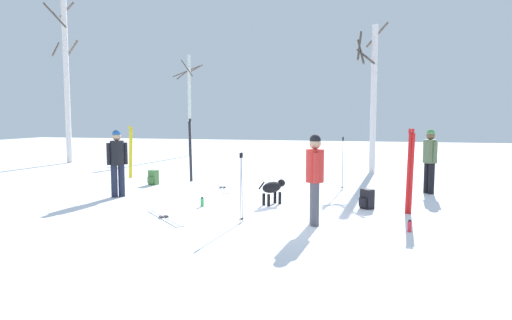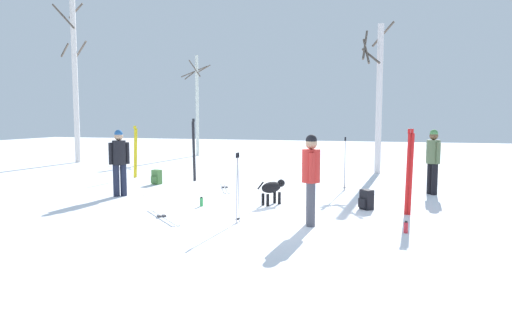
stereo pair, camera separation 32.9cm
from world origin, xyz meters
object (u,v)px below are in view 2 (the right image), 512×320
(person_2, at_px, (433,157))
(water_bottle_0, at_px, (406,227))
(ski_pair_planted_0, at_px, (135,152))
(ski_poles_1, at_px, (345,162))
(ski_pair_planted_1, at_px, (194,150))
(ski_pair_lying_0, at_px, (225,188))
(dog, at_px, (273,188))
(person_0, at_px, (311,174))
(birch_tree_2, at_px, (378,94))
(backpack_0, at_px, (157,177))
(ski_pair_lying_1, at_px, (162,217))
(ski_pair_planted_2, at_px, (409,172))
(person_1, at_px, (119,158))
(water_bottle_1, at_px, (201,202))
(ski_poles_0, at_px, (238,185))
(birch_tree_1, at_px, (197,102))
(backpack_1, at_px, (366,200))
(birch_tree_0, at_px, (75,79))

(person_2, relative_size, water_bottle_0, 8.05)
(ski_pair_planted_0, bearing_deg, ski_poles_1, -6.29)
(ski_pair_planted_1, xyz_separation_m, ski_pair_lying_0, (1.45, -1.12, -0.98))
(dog, height_order, water_bottle_0, dog)
(person_0, bearing_deg, birch_tree_2, 83.28)
(dog, height_order, backpack_0, dog)
(ski_pair_lying_1, bearing_deg, ski_pair_planted_2, 19.33)
(person_1, distance_m, birch_tree_2, 9.43)
(water_bottle_1, bearing_deg, ski_poles_0, -44.79)
(ski_pair_lying_0, relative_size, backpack_0, 3.84)
(person_2, distance_m, birch_tree_1, 14.53)
(person_1, height_order, backpack_1, person_1)
(ski_poles_0, bearing_deg, birch_tree_2, 74.70)
(ski_pair_planted_2, relative_size, backpack_1, 4.09)
(person_2, xyz_separation_m, birch_tree_1, (-10.83, 9.50, 1.83))
(person_2, bearing_deg, ski_pair_lying_1, -140.66)
(birch_tree_2, bearing_deg, ski_poles_0, -105.30)
(person_1, bearing_deg, person_2, 18.06)
(ski_pair_lying_0, height_order, birch_tree_1, birch_tree_1)
(dog, bearing_deg, water_bottle_0, -33.02)
(ski_pair_lying_1, bearing_deg, ski_poles_0, 1.12)
(person_2, relative_size, ski_pair_planted_0, 0.98)
(person_2, height_order, dog, person_2)
(ski_pair_lying_1, xyz_separation_m, birch_tree_2, (4.00, 8.79, 2.85))
(ski_pair_planted_2, height_order, birch_tree_2, birch_tree_2)
(ski_pair_lying_0, height_order, birch_tree_0, birch_tree_0)
(person_0, distance_m, ski_pair_planted_1, 6.63)
(ski_pair_planted_0, height_order, birch_tree_1, birch_tree_1)
(birch_tree_0, bearing_deg, ski_pair_lying_1, -45.31)
(ski_poles_1, relative_size, water_bottle_1, 6.78)
(ski_poles_1, distance_m, backpack_1, 2.69)
(ski_pair_planted_2, distance_m, backpack_1, 1.15)
(water_bottle_0, distance_m, birch_tree_0, 16.89)
(ski_poles_1, distance_m, water_bottle_0, 4.73)
(ski_pair_lying_0, distance_m, backpack_0, 2.30)
(dog, relative_size, water_bottle_0, 3.76)
(person_0, distance_m, dog, 2.22)
(backpack_1, bearing_deg, water_bottle_1, -169.32)
(dog, bearing_deg, birch_tree_2, 72.11)
(person_0, xyz_separation_m, water_bottle_1, (-2.70, 1.12, -0.88))
(ski_pair_planted_0, xyz_separation_m, backpack_1, (7.73, -3.31, -0.65))
(person_2, relative_size, ski_poles_0, 1.26)
(person_1, relative_size, water_bottle_1, 7.81)
(backpack_0, relative_size, birch_tree_0, 0.06)
(person_0, bearing_deg, birch_tree_0, 143.39)
(birch_tree_2, bearing_deg, water_bottle_0, -85.40)
(person_0, relative_size, birch_tree_0, 0.24)
(person_1, relative_size, ski_pair_planted_0, 0.98)
(ski_pair_planted_1, bearing_deg, water_bottle_1, -63.82)
(backpack_0, xyz_separation_m, birch_tree_2, (6.37, 4.67, 2.65))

